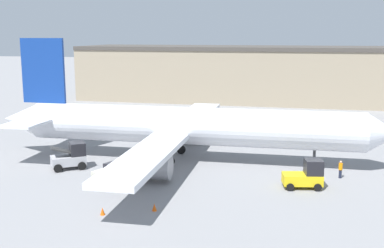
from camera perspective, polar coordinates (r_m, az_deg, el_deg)
name	(u,v)px	position (r m, az deg, el deg)	size (l,w,h in m)	color
ground_plane	(192,160)	(49.50, 0.00, -4.33)	(400.00, 400.00, 0.00)	gray
terminal_building	(299,74)	(93.51, 12.60, 5.76)	(84.07, 16.89, 10.43)	gray
airplane	(182,126)	(48.91, -1.18, -0.24)	(41.08, 37.62, 12.36)	silver
ground_crew_worker	(340,169)	(45.37, 17.19, -5.10)	(0.35, 0.35, 1.61)	#1E2338
baggage_tug	(306,175)	(41.76, 13.36, -5.92)	(3.51, 2.54, 2.45)	yellow
belt_loader_truck	(71,156)	(47.80, -14.16, -3.75)	(3.71, 3.52, 2.52)	#B2B2B7
pushback_tug	(110,174)	(42.27, -9.72, -5.85)	(3.07, 2.69, 1.97)	beige
safety_cone_near	(154,207)	(35.89, -4.48, -9.81)	(0.36, 0.36, 0.55)	#EF590F
safety_cone_far	(102,211)	(35.62, -10.56, -10.13)	(0.36, 0.36, 0.55)	#EF590F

